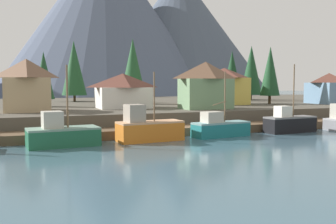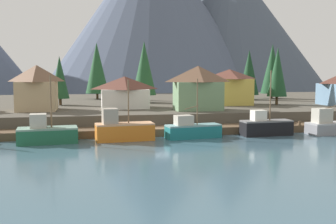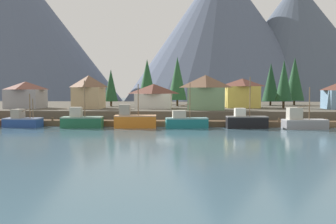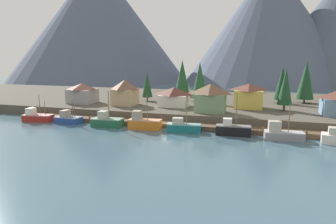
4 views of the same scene
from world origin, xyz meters
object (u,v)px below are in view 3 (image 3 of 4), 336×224
object	(u,v)px
house_tan	(89,92)
conifer_back_left	(147,79)
fishing_boat_teal	(186,122)
house_white	(154,96)
fishing_boat_orange	(134,120)
conifer_near_right	(111,85)
house_yellow	(242,93)
fishing_boat_blue	(22,121)
fishing_boat_grey	(303,122)
conifer_mid_left	(271,82)
conifer_back_right	(295,79)
house_green	(206,92)
conifer_mid_right	(177,78)
fishing_boat_black	(246,121)
conifer_near_left	(284,81)
house_grey	(26,95)
fishing_boat_green	(82,121)

from	to	relation	value
house_tan	conifer_back_left	world-z (taller)	conifer_back_left
fishing_boat_teal	house_white	distance (m)	19.10
fishing_boat_orange	conifer_near_right	size ratio (longest dim) A/B	0.85
house_yellow	fishing_boat_blue	bearing A→B (deg)	-153.21
fishing_boat_grey	house_tan	xyz separation A→B (m)	(-40.40, 15.69, 4.95)
conifer_mid_left	conifer_back_left	world-z (taller)	conifer_back_left
fishing_boat_orange	conifer_mid_left	xyz separation A→B (m)	(29.82, 32.70, 7.01)
fishing_boat_teal	conifer_back_right	bearing A→B (deg)	43.62
house_green	conifer_mid_right	size ratio (longest dim) A/B	0.63
house_green	conifer_mid_left	distance (m)	27.55
fishing_boat_black	house_green	distance (m)	13.54
house_tan	fishing_boat_grey	bearing A→B (deg)	-21.22
house_tan	house_green	bearing A→B (deg)	-9.94
conifer_near_right	conifer_back_left	xyz separation A→B (m)	(6.85, 15.97, 1.86)
house_tan	conifer_near_left	xyz separation A→B (m)	(41.84, 3.71, 2.36)
conifer_near_right	house_tan	bearing A→B (deg)	-105.83
conifer_back_left	conifer_back_right	xyz separation A→B (m)	(38.75, -6.01, -0.15)
fishing_boat_blue	house_green	bearing A→B (deg)	21.42
house_white	conifer_mid_left	world-z (taller)	conifer_mid_left
conifer_back_right	fishing_boat_grey	bearing A→B (deg)	-102.69
fishing_boat_teal	conifer_back_left	distance (m)	43.54
house_grey	fishing_boat_grey	bearing A→B (deg)	-16.25
conifer_mid_right	house_green	bearing A→B (deg)	-70.14
conifer_back_left	conifer_near_right	bearing A→B (deg)	-113.22
conifer_back_left	fishing_boat_green	bearing A→B (deg)	-99.17
fishing_boat_black	conifer_near_right	distance (m)	38.29
fishing_boat_grey	conifer_near_right	world-z (taller)	conifer_near_right
house_yellow	conifer_mid_left	xyz separation A→B (m)	(8.65, 12.01, 2.58)
fishing_boat_orange	fishing_boat_teal	xyz separation A→B (m)	(8.89, 0.08, -0.28)
fishing_boat_orange	house_yellow	world-z (taller)	house_yellow
fishing_boat_orange	house_tan	world-z (taller)	house_tan
fishing_boat_black	fishing_boat_orange	bearing A→B (deg)	177.60
house_grey	fishing_boat_black	bearing A→B (deg)	-18.83
house_grey	house_green	bearing A→B (deg)	-6.58
fishing_boat_green	fishing_boat_grey	world-z (taller)	fishing_boat_green
house_tan	house_white	xyz separation A→B (m)	(13.74, 1.72, -0.92)
fishing_boat_orange	fishing_boat_grey	size ratio (longest dim) A/B	1.02
house_white	conifer_near_right	world-z (taller)	conifer_near_right
fishing_boat_teal	conifer_near_left	bearing A→B (deg)	34.11
fishing_boat_teal	house_tan	distance (m)	26.49
conifer_near_left	fishing_boat_green	bearing A→B (deg)	-153.42
house_tan	conifer_back_right	bearing A→B (deg)	22.17
fishing_boat_orange	fishing_boat_black	world-z (taller)	fishing_boat_black
house_tan	conifer_near_right	distance (m)	10.23
conifer_back_left	house_white	bearing A→B (deg)	-80.27
house_green	conifer_mid_left	size ratio (longest dim) A/B	0.70
conifer_back_right	conifer_mid_left	bearing A→B (deg)	-158.41
fishing_boat_orange	conifer_back_left	size ratio (longest dim) A/B	0.60
house_white	conifer_back_right	xyz separation A→B (m)	(34.64, 17.99, 4.04)
house_tan	conifer_mid_left	world-z (taller)	conifer_mid_left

